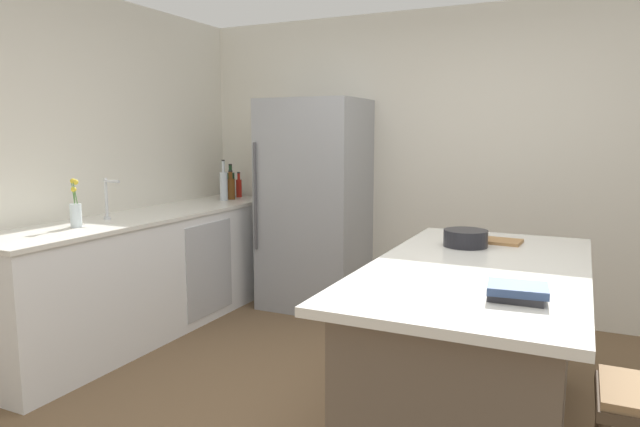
{
  "coord_description": "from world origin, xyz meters",
  "views": [
    {
      "loc": [
        0.98,
        -2.59,
        1.55
      ],
      "look_at": [
        -0.67,
        0.9,
        1.0
      ],
      "focal_mm": 31.32,
      "sensor_mm": 36.0,
      "label": 1
    }
  ],
  "objects_px": {
    "hot_sauce_bottle": "(239,187)",
    "sink_faucet": "(108,198)",
    "soda_bottle": "(224,185)",
    "flower_vase": "(76,211)",
    "mixing_bowl": "(466,238)",
    "cutting_board": "(496,241)",
    "cookbook_stack": "(517,292)",
    "kitchen_island": "(475,351)",
    "whiskey_bottle": "(231,188)",
    "refrigerator": "(315,205)",
    "wine_bottle": "(231,184)"
  },
  "relations": [
    {
      "from": "kitchen_island",
      "to": "mixing_bowl",
      "type": "relative_size",
      "value": 7.92
    },
    {
      "from": "wine_bottle",
      "to": "flower_vase",
      "type": "bearing_deg",
      "value": -88.69
    },
    {
      "from": "refrigerator",
      "to": "mixing_bowl",
      "type": "xyz_separation_m",
      "value": [
        1.56,
        -1.22,
        0.03
      ]
    },
    {
      "from": "soda_bottle",
      "to": "flower_vase",
      "type": "bearing_deg",
      "value": -90.22
    },
    {
      "from": "kitchen_island",
      "to": "refrigerator",
      "type": "relative_size",
      "value": 1.08
    },
    {
      "from": "mixing_bowl",
      "to": "flower_vase",
      "type": "bearing_deg",
      "value": -166.28
    },
    {
      "from": "cookbook_stack",
      "to": "cutting_board",
      "type": "xyz_separation_m",
      "value": [
        -0.24,
        1.18,
        -0.02
      ]
    },
    {
      "from": "sink_faucet",
      "to": "soda_bottle",
      "type": "xyz_separation_m",
      "value": [
        0.07,
        1.35,
        -0.01
      ]
    },
    {
      "from": "whiskey_bottle",
      "to": "cookbook_stack",
      "type": "relative_size",
      "value": 1.13
    },
    {
      "from": "hot_sauce_bottle",
      "to": "mixing_bowl",
      "type": "xyz_separation_m",
      "value": [
        2.47,
        -1.38,
        -0.08
      ]
    },
    {
      "from": "cutting_board",
      "to": "whiskey_bottle",
      "type": "bearing_deg",
      "value": 159.1
    },
    {
      "from": "sink_faucet",
      "to": "hot_sauce_bottle",
      "type": "distance_m",
      "value": 1.64
    },
    {
      "from": "flower_vase",
      "to": "mixing_bowl",
      "type": "height_order",
      "value": "flower_vase"
    },
    {
      "from": "kitchen_island",
      "to": "mixing_bowl",
      "type": "distance_m",
      "value": 0.68
    },
    {
      "from": "kitchen_island",
      "to": "soda_bottle",
      "type": "distance_m",
      "value": 3.07
    },
    {
      "from": "whiskey_bottle",
      "to": "cutting_board",
      "type": "height_order",
      "value": "whiskey_bottle"
    },
    {
      "from": "refrigerator",
      "to": "whiskey_bottle",
      "type": "height_order",
      "value": "refrigerator"
    },
    {
      "from": "hot_sauce_bottle",
      "to": "cutting_board",
      "type": "height_order",
      "value": "hot_sauce_bottle"
    },
    {
      "from": "soda_bottle",
      "to": "hot_sauce_bottle",
      "type": "bearing_deg",
      "value": 94.4
    },
    {
      "from": "mixing_bowl",
      "to": "cutting_board",
      "type": "xyz_separation_m",
      "value": [
        0.14,
        0.2,
        -0.04
      ]
    },
    {
      "from": "whiskey_bottle",
      "to": "cookbook_stack",
      "type": "height_order",
      "value": "whiskey_bottle"
    },
    {
      "from": "flower_vase",
      "to": "cookbook_stack",
      "type": "bearing_deg",
      "value": -7.63
    },
    {
      "from": "refrigerator",
      "to": "cookbook_stack",
      "type": "relative_size",
      "value": 7.62
    },
    {
      "from": "flower_vase",
      "to": "whiskey_bottle",
      "type": "distance_m",
      "value": 1.78
    },
    {
      "from": "flower_vase",
      "to": "cookbook_stack",
      "type": "xyz_separation_m",
      "value": [
        2.84,
        -0.38,
        -0.11
      ]
    },
    {
      "from": "kitchen_island",
      "to": "wine_bottle",
      "type": "relative_size",
      "value": 6.02
    },
    {
      "from": "sink_faucet",
      "to": "soda_bottle",
      "type": "height_order",
      "value": "soda_bottle"
    },
    {
      "from": "sink_faucet",
      "to": "whiskey_bottle",
      "type": "xyz_separation_m",
      "value": [
        0.08,
        1.45,
        -0.05
      ]
    },
    {
      "from": "kitchen_island",
      "to": "whiskey_bottle",
      "type": "xyz_separation_m",
      "value": [
        -2.58,
        1.63,
        0.59
      ]
    },
    {
      "from": "mixing_bowl",
      "to": "hot_sauce_bottle",
      "type": "bearing_deg",
      "value": 150.84
    },
    {
      "from": "sink_faucet",
      "to": "cookbook_stack",
      "type": "bearing_deg",
      "value": -13.91
    },
    {
      "from": "hot_sauce_bottle",
      "to": "cutting_board",
      "type": "relative_size",
      "value": 0.82
    },
    {
      "from": "flower_vase",
      "to": "hot_sauce_bottle",
      "type": "xyz_separation_m",
      "value": [
        -0.02,
        1.97,
        -0.01
      ]
    },
    {
      "from": "cutting_board",
      "to": "soda_bottle",
      "type": "bearing_deg",
      "value": 161.08
    },
    {
      "from": "kitchen_island",
      "to": "cookbook_stack",
      "type": "relative_size",
      "value": 8.2
    },
    {
      "from": "soda_bottle",
      "to": "mixing_bowl",
      "type": "xyz_separation_m",
      "value": [
        2.44,
        -1.09,
        -0.12
      ]
    },
    {
      "from": "refrigerator",
      "to": "wine_bottle",
      "type": "height_order",
      "value": "refrigerator"
    },
    {
      "from": "whiskey_bottle",
      "to": "kitchen_island",
      "type": "bearing_deg",
      "value": -32.21
    },
    {
      "from": "refrigerator",
      "to": "hot_sauce_bottle",
      "type": "height_order",
      "value": "refrigerator"
    },
    {
      "from": "refrigerator",
      "to": "hot_sauce_bottle",
      "type": "xyz_separation_m",
      "value": [
        -0.9,
        0.16,
        0.11
      ]
    },
    {
      "from": "cookbook_stack",
      "to": "mixing_bowl",
      "type": "bearing_deg",
      "value": 111.63
    },
    {
      "from": "hot_sauce_bottle",
      "to": "sink_faucet",
      "type": "bearing_deg",
      "value": -91.51
    },
    {
      "from": "kitchen_island",
      "to": "whiskey_bottle",
      "type": "distance_m",
      "value": 3.11
    },
    {
      "from": "wine_bottle",
      "to": "cutting_board",
      "type": "distance_m",
      "value": 2.85
    },
    {
      "from": "sink_faucet",
      "to": "hot_sauce_bottle",
      "type": "xyz_separation_m",
      "value": [
        0.04,
        1.64,
        -0.06
      ]
    },
    {
      "from": "cutting_board",
      "to": "hot_sauce_bottle",
      "type": "bearing_deg",
      "value": 155.8
    },
    {
      "from": "hot_sauce_bottle",
      "to": "wine_bottle",
      "type": "distance_m",
      "value": 0.11
    },
    {
      "from": "kitchen_island",
      "to": "soda_bottle",
      "type": "xyz_separation_m",
      "value": [
        -2.59,
        1.53,
        0.62
      ]
    },
    {
      "from": "kitchen_island",
      "to": "wine_bottle",
      "type": "bearing_deg",
      "value": 147.0
    },
    {
      "from": "refrigerator",
      "to": "mixing_bowl",
      "type": "bearing_deg",
      "value": -37.98
    }
  ]
}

